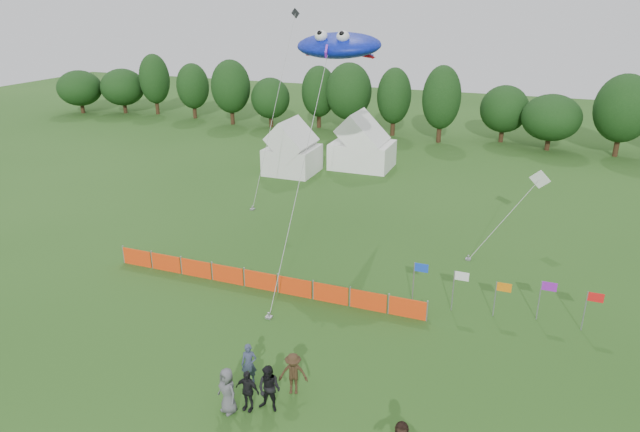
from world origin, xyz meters
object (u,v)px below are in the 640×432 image
(spectator_e, at_px, (228,391))
(stingray_kite, at_px, (341,45))
(tent_left, at_px, (292,152))
(tent_right, at_px, (362,147))
(spectator_d, at_px, (247,390))
(spectator_a, at_px, (249,364))
(spectator_c, at_px, (293,374))
(spectator_b, at_px, (269,389))
(barrier_fence, at_px, (260,281))

(spectator_e, relative_size, stingray_kite, 0.10)
(tent_left, xyz_separation_m, spectator_e, (10.43, -29.69, -0.98))
(tent_right, bearing_deg, spectator_d, -80.13)
(spectator_a, distance_m, spectator_d, 1.63)
(spectator_c, height_order, spectator_d, spectator_c)
(tent_right, height_order, spectator_b, tent_right)
(barrier_fence, relative_size, spectator_a, 10.24)
(tent_left, distance_m, stingray_kite, 16.80)
(spectator_b, xyz_separation_m, spectator_e, (-1.42, -0.64, -0.02))
(spectator_a, bearing_deg, spectator_c, -18.68)
(tent_right, bearing_deg, barrier_fence, -85.57)
(tent_left, height_order, spectator_a, tent_left)
(tent_left, distance_m, tent_right, 6.53)
(spectator_c, distance_m, stingray_kite, 20.74)
(spectator_a, bearing_deg, stingray_kite, 77.60)
(spectator_a, xyz_separation_m, spectator_c, (1.93, 0.03, 0.01))
(tent_right, xyz_separation_m, spectator_d, (5.76, -33.13, -1.09))
(barrier_fence, height_order, spectator_d, spectator_d)
(stingray_kite, bearing_deg, barrier_fence, -95.73)
(spectator_b, relative_size, stingray_kite, 0.10)
(tent_right, height_order, barrier_fence, tent_right)
(spectator_a, distance_m, stingray_kite, 20.48)
(spectator_a, relative_size, spectator_c, 0.98)
(tent_left, relative_size, spectator_e, 2.30)
(spectator_b, height_order, spectator_c, spectator_b)
(spectator_b, distance_m, spectator_d, 0.84)
(tent_right, bearing_deg, spectator_b, -78.72)
(tent_left, distance_m, spectator_a, 29.73)
(barrier_fence, bearing_deg, spectator_a, -66.39)
(tent_right, bearing_deg, spectator_c, -77.53)
(tent_right, xyz_separation_m, spectator_a, (5.07, -31.66, -1.07))
(spectator_a, height_order, spectator_b, spectator_b)
(barrier_fence, height_order, spectator_a, spectator_a)
(spectator_c, xyz_separation_m, spectator_e, (-1.85, -1.88, 0.05))
(spectator_d, height_order, stingray_kite, stingray_kite)
(stingray_kite, bearing_deg, tent_right, 101.18)
(spectator_a, distance_m, spectator_c, 1.93)
(spectator_d, distance_m, spectator_e, 0.74)
(spectator_b, bearing_deg, tent_right, 101.81)
(tent_left, relative_size, spectator_b, 2.25)
(spectator_c, xyz_separation_m, spectator_d, (-1.23, -1.50, -0.04))
(spectator_d, xyz_separation_m, stingray_kite, (-2.89, 18.58, 11.07))
(spectator_b, bearing_deg, stingray_kite, 101.89)
(spectator_d, relative_size, spectator_e, 0.91)
(barrier_fence, xyz_separation_m, spectator_a, (3.18, -7.26, 0.37))
(tent_left, xyz_separation_m, stingray_kite, (8.17, -10.74, 10.01))
(tent_left, bearing_deg, tent_right, 35.77)
(tent_right, distance_m, spectator_a, 32.08)
(tent_left, xyz_separation_m, barrier_fence, (7.18, -20.58, -1.42))
(barrier_fence, bearing_deg, stingray_kite, 84.27)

